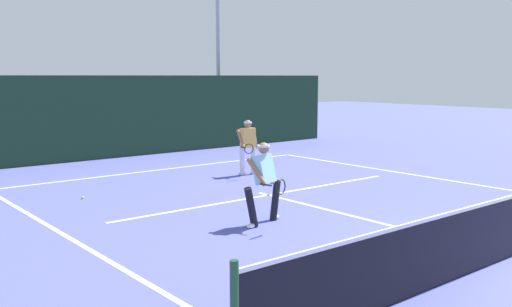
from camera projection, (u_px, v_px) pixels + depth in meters
The scene contains 9 objects.
ground_plane at pixel (512, 256), 9.09m from camera, with size 80.00×80.00×0.00m, color #5157B3.
court_line_baseline_far at pixel (165, 169), 17.54m from camera, with size 10.28×0.10×0.01m, color white.
court_line_service at pixel (268, 195), 13.74m from camera, with size 8.38×0.10×0.01m, color white.
court_line_centre at pixel (359, 218), 11.55m from camera, with size 0.10×6.40×0.01m, color white.
player_near at pixel (264, 179), 10.96m from camera, with size 1.14×0.91×1.61m.
player_far at pixel (248, 145), 16.49m from camera, with size 0.86×0.85×1.60m.
tennis_ball at pixel (83, 198), 13.30m from camera, with size 0.07×0.07×0.07m, color #D1E033.
back_fence_windscreen at pixel (116, 117), 19.89m from camera, with size 19.94×0.12×2.89m, color #18321F.
light_pole at pixel (218, 37), 24.07m from camera, with size 0.55×0.44×7.34m.
Camera 1 is at (-8.74, -4.21, 2.87)m, focal length 39.73 mm.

